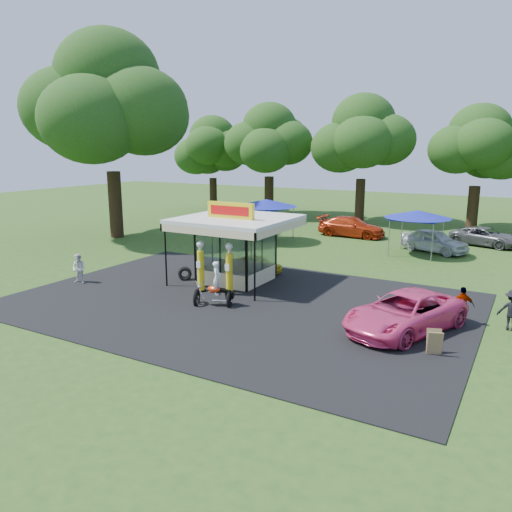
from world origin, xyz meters
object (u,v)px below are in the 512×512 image
(spectator_east_a, at_px, (512,310))
(a_frame_sign, at_px, (434,343))
(kiosk_car, at_px, (257,264))
(bg_car_c, at_px, (434,241))
(spectator_east_b, at_px, (462,306))
(tent_east, at_px, (418,215))
(gas_pump_right, at_px, (229,270))
(bg_car_d, at_px, (485,237))
(motorcycle, at_px, (216,288))
(gas_station_kiosk, at_px, (236,248))
(pink_sedan, at_px, (405,313))
(gas_pump_left, at_px, (201,268))
(tent_west, at_px, (266,203))
(spectator_west, at_px, (79,269))
(bg_car_b, at_px, (351,227))

(spectator_east_a, bearing_deg, a_frame_sign, 61.37)
(kiosk_car, distance_m, spectator_east_a, 13.19)
(kiosk_car, relative_size, bg_car_c, 0.63)
(spectator_east_b, relative_size, tent_east, 0.37)
(gas_pump_right, xyz_separation_m, bg_car_d, (9.23, 19.06, -0.56))
(motorcycle, relative_size, a_frame_sign, 2.40)
(gas_pump_right, xyz_separation_m, a_frame_sign, (9.73, -2.43, -0.77))
(gas_station_kiosk, xyz_separation_m, motorcycle, (1.37, -3.93, -0.97))
(pink_sedan, distance_m, bg_car_d, 19.76)
(kiosk_car, bearing_deg, gas_pump_right, -167.19)
(spectator_east_a, bearing_deg, gas_station_kiosk, -3.89)
(gas_station_kiosk, bearing_deg, kiosk_car, 90.00)
(gas_pump_left, height_order, tent_west, tent_west)
(gas_pump_right, height_order, a_frame_sign, gas_pump_right)
(spectator_east_b, relative_size, bg_car_c, 0.35)
(a_frame_sign, relative_size, spectator_east_b, 0.57)
(gas_pump_left, xyz_separation_m, bg_car_d, (10.73, 19.26, -0.56))
(spectator_east_b, height_order, bg_car_c, spectator_east_b)
(kiosk_car, distance_m, spectator_west, 9.43)
(gas_pump_left, height_order, bg_car_b, gas_pump_left)
(a_frame_sign, height_order, tent_west, tent_west)
(a_frame_sign, distance_m, pink_sedan, 2.27)
(kiosk_car, bearing_deg, spectator_west, 133.62)
(spectator_east_b, bearing_deg, bg_car_c, -95.42)
(gas_pump_right, distance_m, motorcycle, 1.75)
(kiosk_car, distance_m, pink_sedan, 10.66)
(gas_pump_right, bearing_deg, kiosk_car, 102.81)
(a_frame_sign, xyz_separation_m, pink_sedan, (-1.42, 1.75, 0.30))
(kiosk_car, bearing_deg, motorcycle, -167.44)
(gas_station_kiosk, relative_size, spectator_east_a, 3.40)
(pink_sedan, bearing_deg, spectator_west, -153.15)
(gas_pump_right, bearing_deg, a_frame_sign, -14.00)
(pink_sedan, xyz_separation_m, bg_car_c, (-1.81, 15.72, 0.01))
(spectator_east_a, bearing_deg, bg_car_c, -68.97)
(gas_station_kiosk, xyz_separation_m, gas_pump_left, (-0.48, -2.46, -0.58))
(spectator_west, xyz_separation_m, spectator_east_b, (17.94, 3.21, -0.00))
(kiosk_car, height_order, bg_car_d, bg_car_d)
(gas_pump_left, height_order, spectator_east_b, gas_pump_left)
(a_frame_sign, bearing_deg, gas_station_kiosk, 137.20)
(kiosk_car, xyz_separation_m, spectator_west, (-6.82, -6.50, 0.29))
(spectator_west, bearing_deg, gas_pump_right, 0.67)
(motorcycle, height_order, spectator_west, motorcycle)
(bg_car_d, bearing_deg, spectator_west, 156.31)
(gas_station_kiosk, xyz_separation_m, bg_car_d, (10.25, 16.80, -1.14))
(gas_pump_left, height_order, bg_car_d, gas_pump_left)
(spectator_east_a, distance_m, spectator_east_b, 1.75)
(spectator_west, distance_m, bg_car_c, 22.29)
(spectator_east_a, bearing_deg, gas_pump_right, 6.74)
(motorcycle, distance_m, tent_east, 16.18)
(tent_west, bearing_deg, a_frame_sign, -45.92)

